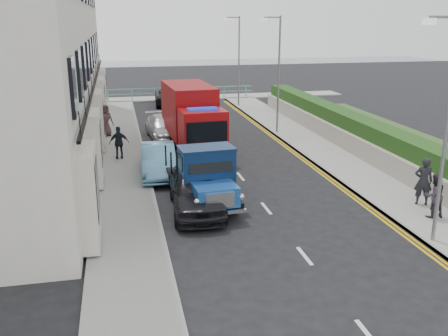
# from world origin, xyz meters

# --- Properties ---
(ground) EXTENTS (120.00, 120.00, 0.00)m
(ground) POSITION_xyz_m (0.00, 0.00, 0.00)
(ground) COLOR black
(ground) RESTS_ON ground
(pavement_west) EXTENTS (2.40, 38.00, 0.12)m
(pavement_west) POSITION_xyz_m (-5.20, 9.00, 0.06)
(pavement_west) COLOR gray
(pavement_west) RESTS_ON ground
(pavement_east) EXTENTS (2.60, 38.00, 0.12)m
(pavement_east) POSITION_xyz_m (5.30, 9.00, 0.06)
(pavement_east) COLOR gray
(pavement_east) RESTS_ON ground
(promenade) EXTENTS (30.00, 2.50, 0.12)m
(promenade) POSITION_xyz_m (0.00, 29.00, 0.06)
(promenade) COLOR gray
(promenade) RESTS_ON ground
(sea_plane) EXTENTS (120.00, 120.00, 0.00)m
(sea_plane) POSITION_xyz_m (0.00, 60.00, 0.00)
(sea_plane) COLOR slate
(sea_plane) RESTS_ON ground
(terrace_west) EXTENTS (6.31, 30.20, 14.25)m
(terrace_west) POSITION_xyz_m (-9.47, 13.00, 7.17)
(terrace_west) COLOR silver
(terrace_west) RESTS_ON ground
(garden_east) EXTENTS (1.45, 28.00, 1.75)m
(garden_east) POSITION_xyz_m (7.21, 9.00, 0.90)
(garden_east) COLOR #B2AD9E
(garden_east) RESTS_ON ground
(seafront_railing) EXTENTS (13.00, 0.08, 1.11)m
(seafront_railing) POSITION_xyz_m (0.00, 28.20, 0.58)
(seafront_railing) COLOR #59B2A5
(seafront_railing) RESTS_ON ground
(lamp_near) EXTENTS (1.23, 0.18, 7.00)m
(lamp_near) POSITION_xyz_m (4.18, -2.00, 4.00)
(lamp_near) COLOR slate
(lamp_near) RESTS_ON ground
(lamp_mid) EXTENTS (1.23, 0.18, 7.00)m
(lamp_mid) POSITION_xyz_m (4.18, 14.00, 4.00)
(lamp_mid) COLOR slate
(lamp_mid) RESTS_ON ground
(lamp_far) EXTENTS (1.23, 0.18, 7.00)m
(lamp_far) POSITION_xyz_m (4.18, 24.00, 4.00)
(lamp_far) COLOR slate
(lamp_far) RESTS_ON ground
(bedford_lorry) EXTENTS (2.35, 5.10, 2.35)m
(bedford_lorry) POSITION_xyz_m (-2.19, 2.64, 1.08)
(bedford_lorry) COLOR black
(bedford_lorry) RESTS_ON ground
(red_lorry) EXTENTS (2.61, 6.69, 3.44)m
(red_lorry) POSITION_xyz_m (-1.41, 11.28, 1.83)
(red_lorry) COLOR black
(red_lorry) RESTS_ON ground
(parked_car_front) EXTENTS (2.12, 4.72, 1.57)m
(parked_car_front) POSITION_xyz_m (-2.60, 2.39, 0.79)
(parked_car_front) COLOR black
(parked_car_front) RESTS_ON ground
(parked_car_mid) EXTENTS (1.67, 4.35, 1.41)m
(parked_car_mid) POSITION_xyz_m (-3.60, 7.00, 0.71)
(parked_car_mid) COLOR #5893BE
(parked_car_mid) RESTS_ON ground
(parked_car_rear) EXTENTS (2.26, 4.75, 1.34)m
(parked_car_rear) POSITION_xyz_m (-2.60, 14.17, 0.67)
(parked_car_rear) COLOR #B6B7BB
(parked_car_rear) RESTS_ON ground
(seafront_car_left) EXTENTS (2.68, 5.24, 1.42)m
(seafront_car_left) POSITION_xyz_m (-1.01, 26.11, 0.71)
(seafront_car_left) COLOR black
(seafront_car_left) RESTS_ON ground
(seafront_car_right) EXTENTS (2.58, 4.73, 1.53)m
(seafront_car_right) POSITION_xyz_m (0.50, 23.32, 0.76)
(seafront_car_right) COLOR silver
(seafront_car_right) RESTS_ON ground
(pedestrian_east_near) EXTENTS (0.79, 0.66, 1.83)m
(pedestrian_east_near) POSITION_xyz_m (5.75, 0.90, 1.04)
(pedestrian_east_near) COLOR black
(pedestrian_east_near) RESTS_ON pavement_east
(pedestrian_east_far) EXTENTS (0.79, 0.62, 1.61)m
(pedestrian_east_far) POSITION_xyz_m (5.40, -0.29, 0.93)
(pedestrian_east_far) COLOR #302A33
(pedestrian_east_far) RESTS_ON pavement_east
(pedestrian_west_near) EXTENTS (1.00, 0.49, 1.64)m
(pedestrian_west_near) POSITION_xyz_m (-5.28, 9.77, 0.94)
(pedestrian_west_near) COLOR black
(pedestrian_west_near) RESTS_ON pavement_west
(pedestrian_west_far) EXTENTS (1.07, 0.90, 1.87)m
(pedestrian_west_far) POSITION_xyz_m (-6.00, 15.09, 1.06)
(pedestrian_west_far) COLOR #433030
(pedestrian_west_far) RESTS_ON pavement_west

